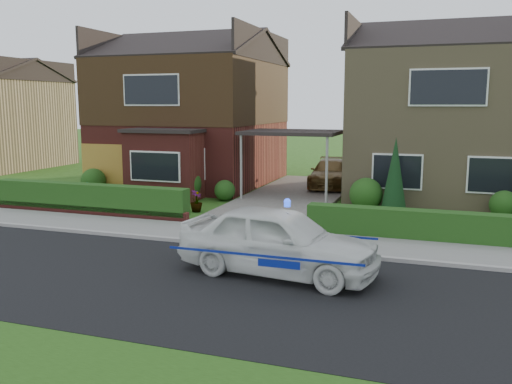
% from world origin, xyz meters
% --- Properties ---
extents(ground, '(120.00, 120.00, 0.00)m').
position_xyz_m(ground, '(0.00, 0.00, 0.00)').
color(ground, '#234713').
rests_on(ground, ground).
extents(road, '(60.00, 6.00, 0.02)m').
position_xyz_m(road, '(0.00, 0.00, 0.00)').
color(road, black).
rests_on(road, ground).
extents(kerb, '(60.00, 0.16, 0.12)m').
position_xyz_m(kerb, '(0.00, 3.05, 0.06)').
color(kerb, '#9E9993').
rests_on(kerb, ground).
extents(sidewalk, '(60.00, 2.00, 0.10)m').
position_xyz_m(sidewalk, '(0.00, 4.10, 0.05)').
color(sidewalk, slate).
rests_on(sidewalk, ground).
extents(driveway, '(3.80, 12.00, 0.12)m').
position_xyz_m(driveway, '(0.00, 11.00, 0.06)').
color(driveway, '#666059').
rests_on(driveway, ground).
extents(house_left, '(7.50, 9.53, 7.25)m').
position_xyz_m(house_left, '(-5.78, 13.90, 3.81)').
color(house_left, maroon).
rests_on(house_left, ground).
extents(house_right, '(7.50, 8.06, 7.25)m').
position_xyz_m(house_right, '(5.80, 13.99, 3.66)').
color(house_right, '#907C58').
rests_on(house_right, ground).
extents(carport_link, '(3.80, 3.00, 2.77)m').
position_xyz_m(carport_link, '(0.00, 10.95, 2.66)').
color(carport_link, black).
rests_on(carport_link, ground).
extents(garage_door, '(2.20, 0.10, 2.10)m').
position_xyz_m(garage_door, '(-8.25, 9.96, 1.05)').
color(garage_door, '#925F20').
rests_on(garage_door, ground).
extents(dwarf_wall, '(7.70, 0.25, 0.36)m').
position_xyz_m(dwarf_wall, '(-5.80, 5.30, 0.18)').
color(dwarf_wall, maroon).
rests_on(dwarf_wall, ground).
extents(hedge_left, '(7.50, 0.55, 0.90)m').
position_xyz_m(hedge_left, '(-5.80, 5.45, 0.00)').
color(hedge_left, '#143C13').
rests_on(hedge_left, ground).
extents(hedge_right, '(7.50, 0.55, 0.80)m').
position_xyz_m(hedge_right, '(5.80, 5.35, 0.00)').
color(hedge_right, '#143C13').
rests_on(hedge_right, ground).
extents(shrub_left_far, '(1.08, 1.08, 1.08)m').
position_xyz_m(shrub_left_far, '(-8.50, 9.50, 0.54)').
color(shrub_left_far, '#143C13').
rests_on(shrub_left_far, ground).
extents(shrub_left_mid, '(1.32, 1.32, 1.32)m').
position_xyz_m(shrub_left_mid, '(-4.00, 9.30, 0.66)').
color(shrub_left_mid, '#143C13').
rests_on(shrub_left_mid, ground).
extents(shrub_left_near, '(0.84, 0.84, 0.84)m').
position_xyz_m(shrub_left_near, '(-2.40, 9.60, 0.42)').
color(shrub_left_near, '#143C13').
rests_on(shrub_left_near, ground).
extents(shrub_right_near, '(1.20, 1.20, 1.20)m').
position_xyz_m(shrub_right_near, '(3.20, 9.40, 0.60)').
color(shrub_right_near, '#143C13').
rests_on(shrub_right_near, ground).
extents(shrub_right_mid, '(0.96, 0.96, 0.96)m').
position_xyz_m(shrub_right_mid, '(7.80, 9.50, 0.48)').
color(shrub_right_mid, '#143C13').
rests_on(shrub_right_mid, ground).
extents(conifer_a, '(0.90, 0.90, 2.60)m').
position_xyz_m(conifer_a, '(4.20, 9.20, 1.30)').
color(conifer_a, black).
rests_on(conifer_a, ground).
extents(police_car, '(4.20, 4.76, 1.72)m').
position_xyz_m(police_car, '(2.33, 1.20, 0.78)').
color(police_car, silver).
rests_on(police_car, ground).
extents(driveway_car, '(2.04, 4.30, 1.21)m').
position_xyz_m(driveway_car, '(1.00, 13.97, 0.72)').
color(driveway_car, brown).
rests_on(driveway_car, driveway).
extents(potted_plant_a, '(0.44, 0.32, 0.79)m').
position_xyz_m(potted_plant_a, '(-7.37, 7.37, 0.40)').
color(potted_plant_a, gray).
rests_on(potted_plant_a, ground).
extents(potted_plant_b, '(0.43, 0.38, 0.67)m').
position_xyz_m(potted_plant_b, '(-7.88, 6.00, 0.34)').
color(potted_plant_b, gray).
rests_on(potted_plant_b, ground).
extents(potted_plant_c, '(0.46, 0.46, 0.77)m').
position_xyz_m(potted_plant_c, '(-2.50, 7.14, 0.38)').
color(potted_plant_c, gray).
rests_on(potted_plant_c, ground).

